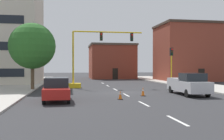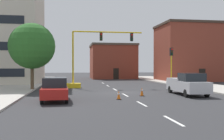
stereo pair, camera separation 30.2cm
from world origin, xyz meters
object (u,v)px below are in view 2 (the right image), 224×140
at_px(pickup_truck_silver, 188,84).
at_px(traffic_cone_roadside_b, 119,95).
at_px(traffic_signal_gantry, 83,69).
at_px(sedan_red_near_left, 55,89).
at_px(traffic_light_pole_right, 171,58).
at_px(traffic_cone_roadside_a, 142,92).
at_px(tree_left_near, 32,46).

relative_size(pickup_truck_silver, traffic_cone_roadside_b, 7.85).
height_order(traffic_signal_gantry, sedan_red_near_left, traffic_signal_gantry).
bearing_deg(sedan_red_near_left, traffic_cone_roadside_b, 0.68).
height_order(traffic_light_pole_right, traffic_cone_roadside_a, traffic_light_pole_right).
xyz_separation_m(traffic_light_pole_right, sedan_red_near_left, (-13.02, -9.61, -2.64)).
bearing_deg(traffic_light_pole_right, traffic_cone_roadside_a, -127.17).
bearing_deg(sedan_red_near_left, tree_left_near, 108.18).
bearing_deg(tree_left_near, traffic_signal_gantry, 24.90).
distance_m(pickup_truck_silver, traffic_cone_roadside_a, 4.31).
bearing_deg(traffic_cone_roadside_a, sedan_red_near_left, -164.47).
height_order(traffic_signal_gantry, tree_left_near, tree_left_near).
relative_size(traffic_cone_roadside_a, traffic_cone_roadside_b, 1.14).
bearing_deg(traffic_light_pole_right, tree_left_near, -177.36).
xyz_separation_m(traffic_light_pole_right, tree_left_near, (-15.94, -0.74, 1.20)).
relative_size(sedan_red_near_left, traffic_cone_roadside_a, 5.79).
distance_m(sedan_red_near_left, traffic_cone_roadside_b, 4.88).
height_order(tree_left_near, traffic_cone_roadside_a, tree_left_near).
distance_m(traffic_light_pole_right, traffic_cone_roadside_a, 10.04).
distance_m(traffic_signal_gantry, pickup_truck_silver, 12.94).
relative_size(tree_left_near, traffic_cone_roadside_a, 9.11).
distance_m(traffic_signal_gantry, traffic_cone_roadside_b, 11.77).
distance_m(tree_left_near, sedan_red_near_left, 10.11).
relative_size(traffic_signal_gantry, traffic_cone_roadside_a, 11.84).
distance_m(traffic_light_pole_right, tree_left_near, 16.00).
xyz_separation_m(traffic_cone_roadside_a, traffic_cone_roadside_b, (-2.41, -1.96, -0.05)).
bearing_deg(traffic_cone_roadside_a, traffic_signal_gantry, 116.17).
bearing_deg(sedan_red_near_left, pickup_truck_silver, 10.59).
bearing_deg(pickup_truck_silver, traffic_cone_roadside_a, -178.13).
bearing_deg(traffic_signal_gantry, traffic_cone_roadside_b, -78.93).
bearing_deg(tree_left_near, traffic_cone_roadside_a, -34.00).
distance_m(traffic_signal_gantry, traffic_cone_roadside_a, 10.68).
bearing_deg(traffic_signal_gantry, tree_left_near, -155.10).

